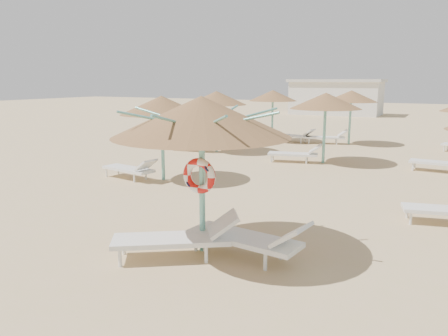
% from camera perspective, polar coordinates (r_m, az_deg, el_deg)
% --- Properties ---
extents(ground, '(120.00, 120.00, 0.00)m').
position_cam_1_polar(ground, '(8.08, -2.57, -11.53)').
color(ground, tan).
rests_on(ground, ground).
extents(main_palapa, '(3.21, 3.21, 2.88)m').
position_cam_1_polar(main_palapa, '(7.79, -2.97, 6.64)').
color(main_palapa, '#69B7A9').
rests_on(main_palapa, ground).
extents(lounger_main_a, '(2.24, 1.80, 0.81)m').
position_cam_1_polar(lounger_main_a, '(7.94, -5.79, -9.00)').
color(lounger_main_a, white).
rests_on(lounger_main_a, ground).
extents(lounger_main_b, '(2.33, 0.97, 0.82)m').
position_cam_1_polar(lounger_main_b, '(7.88, 3.54, -9.10)').
color(lounger_main_b, white).
rests_on(lounger_main_b, ground).
extents(palapa_field, '(14.40, 13.88, 2.70)m').
position_cam_1_polar(palapa_field, '(17.46, 14.87, 8.24)').
color(palapa_field, '#69B7A9').
rests_on(palapa_field, ground).
extents(service_hut, '(8.40, 4.40, 3.25)m').
position_cam_1_polar(service_hut, '(42.59, 14.43, 8.99)').
color(service_hut, silver).
rests_on(service_hut, ground).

